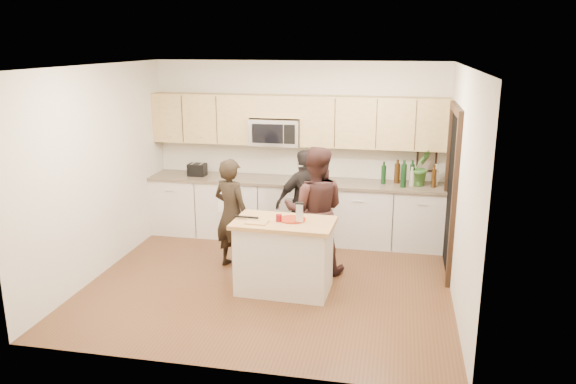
% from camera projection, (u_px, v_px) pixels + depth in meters
% --- Properties ---
extents(floor, '(4.50, 4.50, 0.00)m').
position_uv_depth(floor, '(270.00, 282.00, 7.17)').
color(floor, brown).
rests_on(floor, ground).
extents(room_shell, '(4.52, 4.02, 2.71)m').
position_uv_depth(room_shell, '(269.00, 149.00, 6.72)').
color(room_shell, beige).
rests_on(room_shell, ground).
extents(back_cabinetry, '(4.50, 0.66, 0.94)m').
position_uv_depth(back_cabinetry, '(294.00, 209.00, 8.64)').
color(back_cabinetry, beige).
rests_on(back_cabinetry, ground).
extents(upper_cabinetry, '(4.50, 0.33, 0.75)m').
position_uv_depth(upper_cabinetry, '(298.00, 119.00, 8.42)').
color(upper_cabinetry, tan).
rests_on(upper_cabinetry, ground).
extents(microwave, '(0.76, 0.41, 0.40)m').
position_uv_depth(microwave, '(276.00, 132.00, 8.50)').
color(microwave, silver).
rests_on(microwave, ground).
extents(doorway, '(0.06, 1.25, 2.20)m').
position_uv_depth(doorway, '(451.00, 186.00, 7.30)').
color(doorway, black).
rests_on(doorway, ground).
extents(framed_picture, '(0.30, 0.03, 0.38)m').
position_uv_depth(framed_picture, '(427.00, 159.00, 8.34)').
color(framed_picture, black).
rests_on(framed_picture, ground).
extents(dish_towel, '(0.34, 0.60, 0.48)m').
position_uv_depth(dish_towel, '(231.00, 189.00, 8.56)').
color(dish_towel, white).
rests_on(dish_towel, ground).
extents(island, '(1.23, 0.75, 0.90)m').
position_uv_depth(island, '(284.00, 256.00, 6.82)').
color(island, beige).
rests_on(island, ground).
extents(red_plate, '(0.33, 0.33, 0.02)m').
position_uv_depth(red_plate, '(292.00, 219.00, 6.73)').
color(red_plate, maroon).
rests_on(red_plate, island).
extents(box_grater, '(0.10, 0.06, 0.23)m').
position_uv_depth(box_grater, '(300.00, 212.00, 6.60)').
color(box_grater, silver).
rests_on(box_grater, red_plate).
extents(drink_glass, '(0.07, 0.07, 0.09)m').
position_uv_depth(drink_glass, '(279.00, 218.00, 6.67)').
color(drink_glass, maroon).
rests_on(drink_glass, island).
extents(cutting_board, '(0.26, 0.20, 0.02)m').
position_uv_depth(cutting_board, '(257.00, 222.00, 6.63)').
color(cutting_board, '#B6824C').
rests_on(cutting_board, island).
extents(tongs, '(0.30, 0.04, 0.02)m').
position_uv_depth(tongs, '(247.00, 217.00, 6.76)').
color(tongs, black).
rests_on(tongs, cutting_board).
extents(knife, '(0.19, 0.03, 0.01)m').
position_uv_depth(knife, '(254.00, 220.00, 6.68)').
color(knife, silver).
rests_on(knife, cutting_board).
extents(toaster, '(0.27, 0.20, 0.19)m').
position_uv_depth(toaster, '(197.00, 170.00, 8.77)').
color(toaster, black).
rests_on(toaster, back_cabinetry).
extents(bottle_cluster, '(0.82, 0.33, 0.40)m').
position_uv_depth(bottle_cluster, '(410.00, 174.00, 8.16)').
color(bottle_cluster, black).
rests_on(bottle_cluster, back_cabinetry).
extents(orchid, '(0.38, 0.36, 0.55)m').
position_uv_depth(orchid, '(421.00, 167.00, 8.13)').
color(orchid, '#396C2B').
rests_on(orchid, back_cabinetry).
extents(woman_left, '(0.65, 0.55, 1.50)m').
position_uv_depth(woman_left, '(231.00, 214.00, 7.48)').
color(woman_left, black).
rests_on(woman_left, ground).
extents(woman_center, '(0.87, 0.71, 1.69)m').
position_uv_depth(woman_center, '(315.00, 210.00, 7.31)').
color(woman_center, '#311B18').
rests_on(woman_center, ground).
extents(woman_right, '(0.95, 0.78, 1.52)m').
position_uv_depth(woman_right, '(306.00, 202.00, 7.99)').
color(woman_right, black).
rests_on(woman_right, ground).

